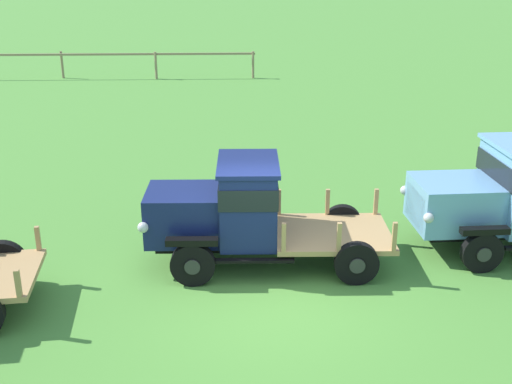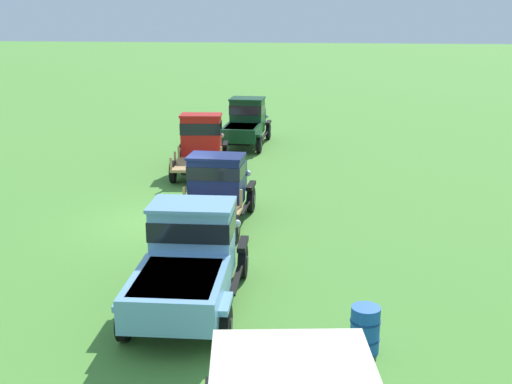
# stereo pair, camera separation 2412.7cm
# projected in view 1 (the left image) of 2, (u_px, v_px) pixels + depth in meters

# --- Properties ---
(ground_plane) EXTENTS (240.00, 240.00, 0.00)m
(ground_plane) POSITION_uv_depth(u_px,v_px,m) (271.00, 299.00, 11.26)
(ground_plane) COLOR #518E38
(paddock_fence) EXTENTS (13.87, 0.59, 1.29)m
(paddock_fence) POSITION_uv_depth(u_px,v_px,m) (110.00, 59.00, 30.68)
(paddock_fence) COLOR #997F60
(paddock_fence) RESTS_ON ground
(vintage_truck_midrow_center) EXTENTS (4.78, 2.13, 2.07)m
(vintage_truck_midrow_center) POSITION_uv_depth(u_px,v_px,m) (239.00, 211.00, 12.23)
(vintage_truck_midrow_center) COLOR black
(vintage_truck_midrow_center) RESTS_ON ground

